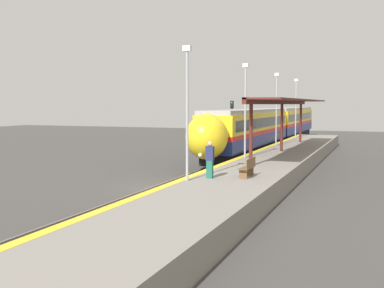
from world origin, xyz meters
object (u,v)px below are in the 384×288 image
railway_signal (232,121)px  platform_bench (248,167)px  person_waiting (210,159)px  lamppost_far (276,105)px  lamppost_farthest (296,104)px  train (271,126)px  lamppost_near (187,105)px  lamppost_mid (245,105)px

railway_signal → platform_bench: bearing=-71.4°
person_waiting → lamppost_far: lamppost_far is taller
platform_bench → lamppost_farthest: lamppost_farthest is taller
train → lamppost_near: lamppost_near is taller
train → lamppost_farthest: 3.35m
lamppost_near → lamppost_farthest: (0.00, 29.38, 0.00)m
person_waiting → railway_signal: railway_signal is taller
train → railway_signal: size_ratio=8.74×
railway_signal → lamppost_mid: (4.68, -12.82, 1.52)m
lamppost_far → lamppost_near: bearing=-90.0°
lamppost_mid → lamppost_farthest: same height
railway_signal → lamppost_mid: bearing=-70.0°
lamppost_near → lamppost_far: same height
platform_bench → lamppost_far: (-2.27, 17.64, 2.87)m
platform_bench → lamppost_farthest: 27.67m
lamppost_far → lamppost_farthest: (0.00, 9.79, 0.00)m
person_waiting → lamppost_farthest: lamppost_farthest is taller
train → railway_signal: railway_signal is taller
lamppost_farthest → lamppost_near: bearing=-90.0°
train → lamppost_mid: size_ratio=7.00×
lamppost_far → lamppost_farthest: 9.79m
lamppost_near → railway_signal: bearing=101.7°
railway_signal → lamppost_near: bearing=-78.3°
person_waiting → lamppost_mid: (-0.71, 8.80, 2.47)m
person_waiting → lamppost_near: size_ratio=0.29×
platform_bench → railway_signal: railway_signal is taller
railway_signal → lamppost_mid: size_ratio=0.80×
railway_signal → lamppost_near: (4.68, -22.61, 1.52)m
lamppost_mid → lamppost_far: bearing=90.0°
train → person_waiting: train is taller
lamppost_mid → lamppost_far: 9.79m
train → lamppost_far: bearing=-75.1°
train → platform_bench: size_ratio=25.75×
train → lamppost_far: size_ratio=7.00×
person_waiting → lamppost_mid: bearing=94.6°
person_waiting → lamppost_far: 18.77m
platform_bench → lamppost_farthest: size_ratio=0.27×
railway_signal → lamppost_near: size_ratio=0.80×
train → lamppost_near: (2.25, -28.05, 2.10)m
train → lamppost_far: 9.01m
person_waiting → railway_signal: size_ratio=0.36×
platform_bench → railway_signal: (-6.94, 20.66, 1.36)m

